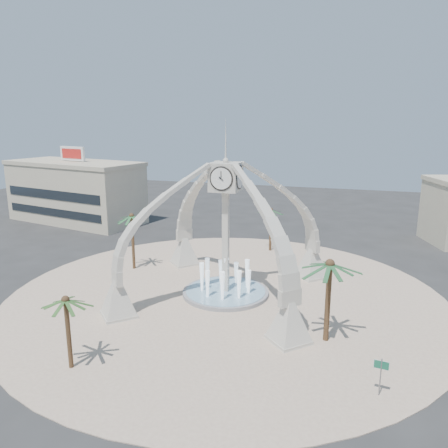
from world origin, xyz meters
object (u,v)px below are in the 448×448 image
(palm_west, at_px, (132,217))
(street_sign, at_px, (381,370))
(fountain, at_px, (226,292))
(palm_south, at_px, (65,301))
(clock_tower, at_px, (226,227))
(palm_east, at_px, (330,265))
(palm_north, at_px, (271,211))

(palm_west, height_order, street_sign, palm_west)
(fountain, height_order, palm_south, palm_south)
(clock_tower, height_order, palm_east, clock_tower)
(palm_north, bearing_deg, palm_west, -138.66)
(palm_east, bearing_deg, palm_west, 155.01)
(clock_tower, xyz_separation_m, palm_south, (-5.97, -14.88, -1.74))
(palm_north, relative_size, street_sign, 2.39)
(clock_tower, height_order, palm_north, clock_tower)
(palm_north, height_order, palm_south, palm_north)
(clock_tower, bearing_deg, palm_west, 161.60)
(clock_tower, bearing_deg, palm_south, -111.85)
(clock_tower, height_order, fountain, clock_tower)
(fountain, height_order, street_sign, fountain)
(fountain, xyz_separation_m, palm_east, (9.66, -6.07, 5.61))
(palm_south, bearing_deg, palm_west, 107.09)
(palm_north, bearing_deg, clock_tower, -93.95)
(street_sign, bearing_deg, clock_tower, 145.18)
(palm_north, bearing_deg, palm_east, -67.91)
(palm_south, relative_size, street_sign, 2.23)
(palm_east, xyz_separation_m, palm_north, (-8.62, 21.23, -0.79))
(palm_north, height_order, street_sign, palm_north)
(palm_north, distance_m, street_sign, 29.88)
(palm_west, height_order, palm_north, palm_west)
(palm_north, relative_size, palm_south, 1.07)
(palm_west, bearing_deg, clock_tower, -18.40)
(clock_tower, relative_size, palm_south, 3.31)
(clock_tower, relative_size, palm_east, 2.65)
(palm_west, xyz_separation_m, street_sign, (24.99, -15.82, -4.12))
(fountain, height_order, palm_east, palm_east)
(street_sign, bearing_deg, palm_east, 128.65)
(palm_west, xyz_separation_m, palm_north, (12.79, 11.25, -0.75))
(palm_east, height_order, palm_north, palm_east)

